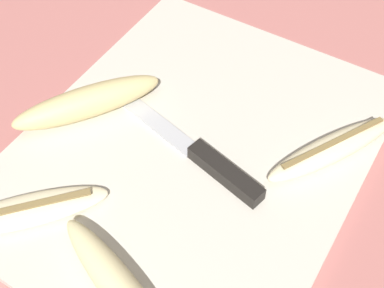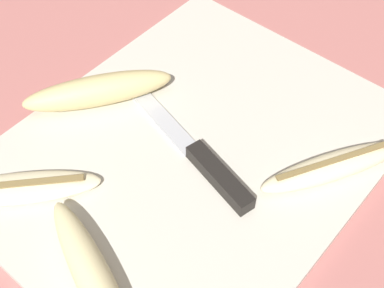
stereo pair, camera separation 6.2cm
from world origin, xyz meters
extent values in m
plane|color=#B76B66|center=(0.00, 0.00, 0.00)|extent=(4.00, 4.00, 0.00)
cube|color=beige|center=(0.00, 0.00, 0.01)|extent=(0.48, 0.38, 0.01)
cube|color=black|center=(-0.02, -0.05, 0.02)|extent=(0.04, 0.10, 0.02)
cube|color=#B7BABF|center=(0.01, 0.06, 0.01)|extent=(0.05, 0.14, 0.00)
ellipsoid|color=beige|center=(-0.17, 0.10, 0.02)|extent=(0.16, 0.15, 0.02)
cube|color=olive|center=(-0.17, 0.10, 0.03)|extent=(0.11, 0.10, 0.00)
ellipsoid|color=beige|center=(0.08, -0.14, 0.02)|extent=(0.17, 0.12, 0.02)
cube|color=olive|center=(0.08, -0.14, 0.04)|extent=(0.13, 0.07, 0.00)
ellipsoid|color=#DBC684|center=(-0.02, 0.14, 0.03)|extent=(0.18, 0.14, 0.04)
camera|label=1|loc=(-0.33, -0.20, 0.51)|focal=50.00mm
camera|label=2|loc=(-0.29, -0.25, 0.51)|focal=50.00mm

